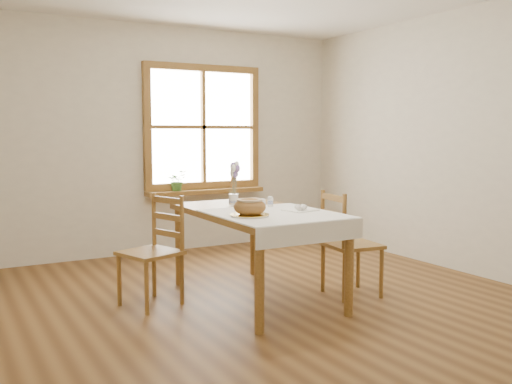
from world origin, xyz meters
TOP-DOWN VIEW (x-y plane):
  - ground at (0.00, 0.00)m, footprint 5.00×5.00m
  - room_walls at (0.00, 0.00)m, footprint 4.60×5.10m
  - window at (0.50, 2.47)m, footprint 1.46×0.08m
  - window_sill at (0.50, 2.40)m, footprint 1.46×0.20m
  - dining_table at (0.00, 0.30)m, footprint 0.90×1.60m
  - table_linen at (0.00, -0.00)m, footprint 0.91×0.99m
  - chair_left at (-0.83, 0.56)m, footprint 0.55×0.53m
  - chair_right at (0.77, -0.00)m, footprint 0.49×0.47m
  - bread_plate at (-0.25, -0.04)m, footprint 0.29×0.29m
  - bread_loaf at (-0.25, -0.04)m, footprint 0.25×0.25m
  - egg_napkin at (0.26, 0.03)m, footprint 0.27×0.24m
  - eggs at (0.26, 0.03)m, footprint 0.21×0.20m
  - salt_shaker at (0.05, 0.27)m, footprint 0.05×0.05m
  - pepper_shaker at (0.17, 0.35)m, footprint 0.06×0.06m
  - flower_vase at (-0.03, 0.65)m, footprint 0.08×0.08m
  - lavender_bouquet at (-0.03, 0.65)m, footprint 0.15×0.15m
  - potted_plant at (0.13, 2.40)m, footprint 0.28×0.30m
  - amber_bottle at (0.86, 2.40)m, footprint 0.06×0.06m

SIDE VIEW (x-z plane):
  - ground at x=0.00m, z-range 0.00..0.00m
  - chair_left at x=-0.83m, z-range 0.00..0.89m
  - chair_right at x=0.77m, z-range 0.00..0.90m
  - dining_table at x=0.00m, z-range 0.29..1.04m
  - window_sill at x=0.50m, z-range 0.66..0.71m
  - table_linen at x=0.00m, z-range 0.75..0.76m
  - egg_napkin at x=0.26m, z-range 0.76..0.77m
  - bread_plate at x=-0.25m, z-range 0.76..0.78m
  - eggs at x=0.26m, z-range 0.77..0.81m
  - amber_bottle at x=0.86m, z-range 0.71..0.88m
  - flower_vase at x=-0.03m, z-range 0.75..0.84m
  - salt_shaker at x=0.05m, z-range 0.76..0.85m
  - pepper_shaker at x=0.17m, z-range 0.76..0.85m
  - potted_plant at x=0.13m, z-range 0.71..0.90m
  - bread_loaf at x=-0.25m, z-range 0.78..0.91m
  - lavender_bouquet at x=-0.03m, z-range 0.84..1.12m
  - window at x=0.50m, z-range 0.72..2.18m
  - room_walls at x=0.00m, z-range 0.38..3.03m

